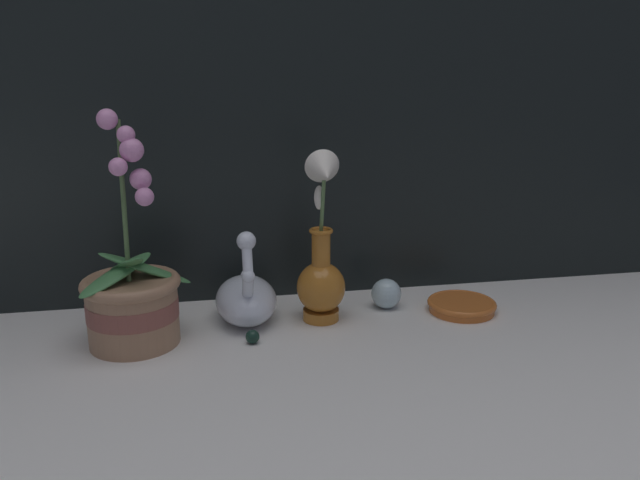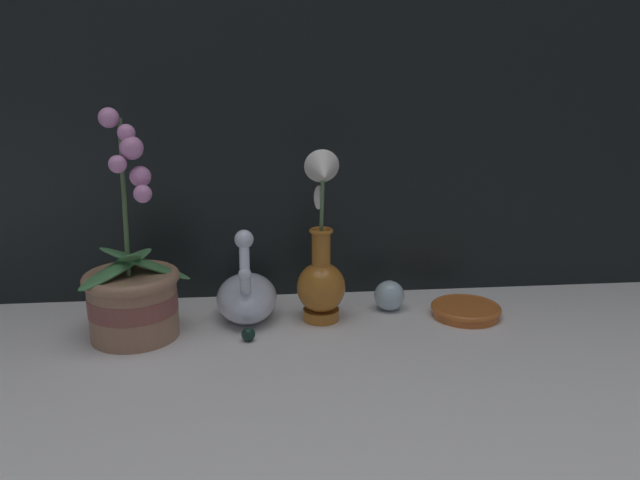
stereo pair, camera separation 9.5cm
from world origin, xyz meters
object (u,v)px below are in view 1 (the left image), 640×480
(orchid_potted_plant, at_px, (132,298))
(blue_vase, at_px, (322,267))
(glass_sphere, at_px, (386,294))
(amber_dish, at_px, (462,305))
(swan_figurine, at_px, (246,297))

(orchid_potted_plant, distance_m, blue_vase, 0.34)
(glass_sphere, height_order, amber_dish, glass_sphere)
(orchid_potted_plant, distance_m, glass_sphere, 0.49)
(orchid_potted_plant, distance_m, swan_figurine, 0.21)
(swan_figurine, bearing_deg, glass_sphere, 2.86)
(blue_vase, distance_m, glass_sphere, 0.16)
(swan_figurine, distance_m, amber_dish, 0.42)
(orchid_potted_plant, relative_size, blue_vase, 1.23)
(amber_dish, bearing_deg, orchid_potted_plant, -176.98)
(orchid_potted_plant, height_order, amber_dish, orchid_potted_plant)
(blue_vase, relative_size, amber_dish, 2.43)
(swan_figurine, height_order, glass_sphere, swan_figurine)
(glass_sphere, bearing_deg, swan_figurine, -177.14)
(swan_figurine, relative_size, blue_vase, 0.61)
(swan_figurine, xyz_separation_m, amber_dish, (0.42, -0.03, -0.04))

